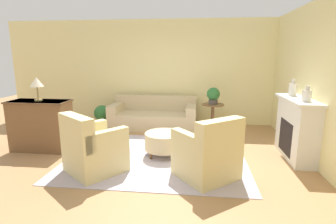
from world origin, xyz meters
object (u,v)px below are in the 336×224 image
(ottoman_table, at_px, (164,141))
(table_lamp, at_px, (37,83))
(potted_plant_on_side_table, at_px, (213,95))
(dresser, at_px, (41,125))
(couch, at_px, (154,117))
(armchair_right, at_px, (208,155))
(vase_mantel_far, at_px, (307,95))
(potted_plant_floor, at_px, (102,114))
(vase_mantel_near, at_px, (293,89))
(armchair_left, at_px, (92,150))
(side_table, at_px, (213,113))

(ottoman_table, distance_m, table_lamp, 2.69)
(potted_plant_on_side_table, bearing_deg, dresser, -154.14)
(couch, height_order, armchair_right, armchair_right)
(couch, height_order, ottoman_table, couch)
(vase_mantel_far, height_order, potted_plant_floor, vase_mantel_far)
(couch, distance_m, vase_mantel_near, 3.38)
(dresser, distance_m, table_lamp, 0.82)
(couch, distance_m, table_lamp, 2.90)
(armchair_left, height_order, vase_mantel_far, vase_mantel_far)
(side_table, relative_size, potted_plant_floor, 1.22)
(armchair_left, height_order, dresser, dresser)
(potted_plant_on_side_table, bearing_deg, armchair_right, -94.15)
(vase_mantel_near, bearing_deg, potted_plant_on_side_table, 140.15)
(armchair_right, xyz_separation_m, table_lamp, (-3.26, 0.90, 0.95))
(table_lamp, bearing_deg, vase_mantel_far, -2.19)
(side_table, bearing_deg, couch, 171.50)
(armchair_left, distance_m, table_lamp, 1.93)
(armchair_left, bearing_deg, couch, 79.57)
(armchair_left, height_order, side_table, armchair_left)
(table_lamp, bearing_deg, potted_plant_on_side_table, 25.86)
(dresser, xyz_separation_m, vase_mantel_far, (4.86, -0.19, 0.70))
(armchair_left, bearing_deg, ottoman_table, 39.28)
(armchair_left, xyz_separation_m, ottoman_table, (1.05, 0.86, -0.10))
(ottoman_table, xyz_separation_m, dresser, (-2.47, 0.04, 0.23))
(ottoman_table, distance_m, side_table, 1.97)
(potted_plant_floor, bearing_deg, table_lamp, -107.31)
(couch, distance_m, potted_plant_on_side_table, 1.65)
(vase_mantel_far, xyz_separation_m, table_lamp, (-4.86, 0.19, 0.12))
(armchair_right, relative_size, potted_plant_floor, 1.92)
(dresser, bearing_deg, potted_plant_floor, 72.69)
(ottoman_table, relative_size, potted_plant_on_side_table, 1.82)
(dresser, bearing_deg, armchair_left, -32.22)
(couch, relative_size, ottoman_table, 3.00)
(side_table, bearing_deg, potted_plant_floor, 177.09)
(couch, xyz_separation_m, vase_mantel_near, (2.92, -1.41, 0.94))
(armchair_right, distance_m, potted_plant_floor, 3.82)
(armchair_right, bearing_deg, table_lamp, 164.60)
(side_table, bearing_deg, vase_mantel_near, -39.85)
(dresser, relative_size, potted_plant_on_side_table, 2.89)
(dresser, height_order, vase_mantel_far, vase_mantel_far)
(dresser, relative_size, vase_mantel_far, 4.42)
(couch, height_order, table_lamp, table_lamp)
(vase_mantel_near, bearing_deg, vase_mantel_far, -90.00)
(couch, bearing_deg, dresser, -135.64)
(potted_plant_floor, distance_m, table_lamp, 2.15)
(vase_mantel_near, bearing_deg, armchair_left, -158.04)
(vase_mantel_far, height_order, potted_plant_on_side_table, vase_mantel_far)
(ottoman_table, distance_m, potted_plant_on_side_table, 2.06)
(ottoman_table, distance_m, vase_mantel_far, 2.56)
(ottoman_table, xyz_separation_m, vase_mantel_near, (2.39, 0.53, 0.95))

